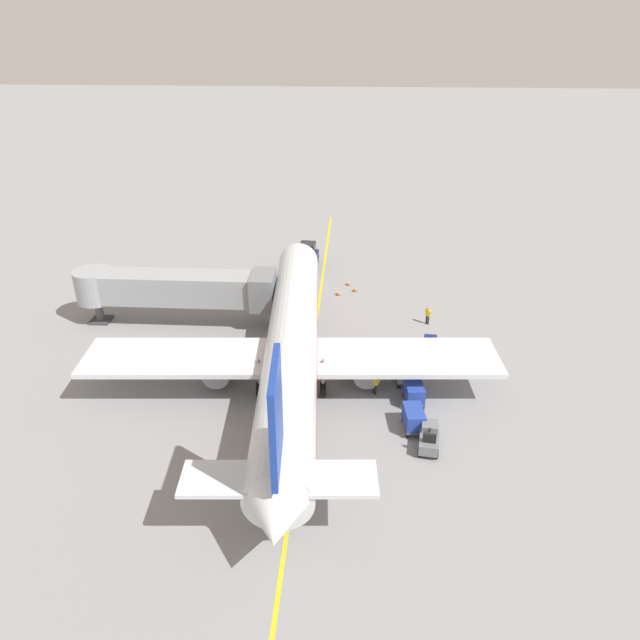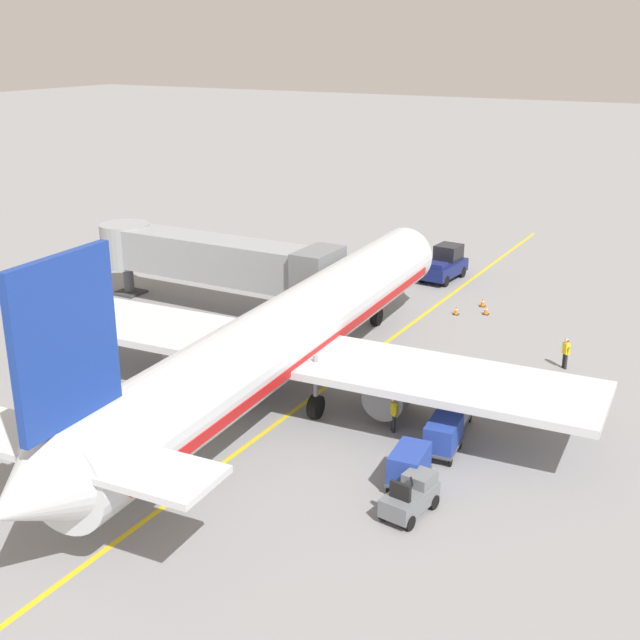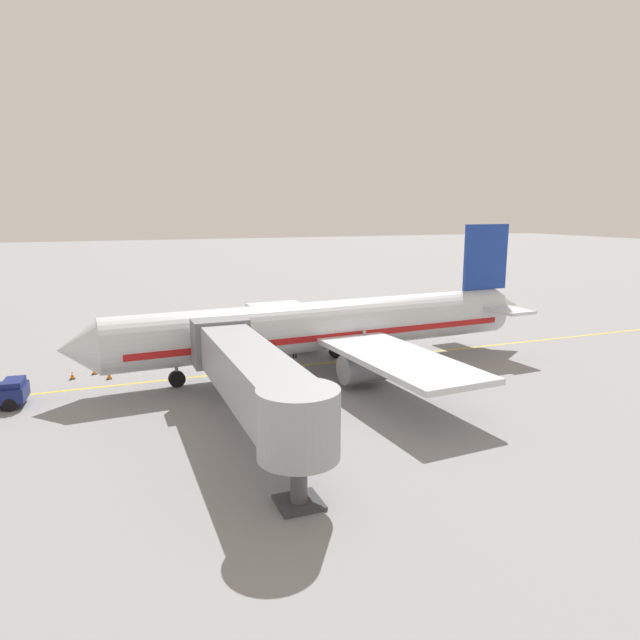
% 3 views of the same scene
% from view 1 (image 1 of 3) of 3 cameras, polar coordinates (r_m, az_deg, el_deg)
% --- Properties ---
extents(ground_plane, '(400.00, 400.00, 0.00)m').
position_cam_1_polar(ground_plane, '(45.05, -1.15, -5.72)').
color(ground_plane, gray).
extents(gate_lead_in_line, '(0.24, 80.00, 0.01)m').
position_cam_1_polar(gate_lead_in_line, '(45.05, -1.15, -5.72)').
color(gate_lead_in_line, gold).
rests_on(gate_lead_in_line, ground).
extents(parked_airliner, '(30.26, 37.34, 10.63)m').
position_cam_1_polar(parked_airliner, '(43.01, -2.77, -2.52)').
color(parked_airliner, silver).
rests_on(parked_airliner, ground).
extents(jet_bridge, '(17.64, 3.50, 4.98)m').
position_cam_1_polar(jet_bridge, '(52.90, -13.90, 3.03)').
color(jet_bridge, '#93999E').
rests_on(jet_bridge, ground).
extents(pushback_tractor, '(2.52, 4.55, 2.40)m').
position_cam_1_polar(pushback_tractor, '(64.52, -1.32, 6.11)').
color(pushback_tractor, navy).
rests_on(pushback_tractor, ground).
extents(baggage_tug_lead, '(1.46, 2.59, 1.62)m').
position_cam_1_polar(baggage_tug_lead, '(48.33, 10.64, -2.74)').
color(baggage_tug_lead, navy).
rests_on(baggage_tug_lead, ground).
extents(baggage_tug_trailing, '(1.58, 2.64, 1.62)m').
position_cam_1_polar(baggage_tug_trailing, '(38.86, 10.52, -11.17)').
color(baggage_tug_trailing, slate).
rests_on(baggage_tug_trailing, ground).
extents(baggage_cart_front, '(1.53, 2.96, 1.58)m').
position_cam_1_polar(baggage_cart_front, '(44.66, 8.17, -4.91)').
color(baggage_cart_front, '#4C4C51').
rests_on(baggage_cart_front, ground).
extents(baggage_cart_second_in_train, '(1.53, 2.96, 1.58)m').
position_cam_1_polar(baggage_cart_second_in_train, '(42.49, 9.09, -6.86)').
color(baggage_cart_second_in_train, '#4C4C51').
rests_on(baggage_cart_second_in_train, ground).
extents(baggage_cart_third_in_train, '(1.53, 2.96, 1.58)m').
position_cam_1_polar(baggage_cart_third_in_train, '(40.01, 9.08, -9.31)').
color(baggage_cart_third_in_train, '#4C4C51').
rests_on(baggage_cart_third_in_train, ground).
extents(ground_crew_wing_walker, '(0.32, 0.72, 1.69)m').
position_cam_1_polar(ground_crew_wing_walker, '(45.31, 1.89, -4.09)').
color(ground_crew_wing_walker, '#232328').
rests_on(ground_crew_wing_walker, ground).
extents(ground_crew_loader, '(0.58, 0.57, 1.69)m').
position_cam_1_polar(ground_crew_loader, '(53.17, 10.42, 0.54)').
color(ground_crew_loader, '#232328').
rests_on(ground_crew_loader, ground).
extents(ground_crew_marshaller, '(0.56, 0.59, 1.69)m').
position_cam_1_polar(ground_crew_marshaller, '(43.05, 5.34, -6.08)').
color(ground_crew_marshaller, '#232328').
rests_on(ground_crew_marshaller, ground).
extents(safety_cone_nose_left, '(0.36, 0.36, 0.59)m').
position_cam_1_polar(safety_cone_nose_left, '(58.09, 1.75, 2.70)').
color(safety_cone_nose_left, black).
rests_on(safety_cone_nose_left, ground).
extents(safety_cone_nose_right, '(0.36, 0.36, 0.59)m').
position_cam_1_polar(safety_cone_nose_right, '(58.95, 3.40, 3.06)').
color(safety_cone_nose_right, black).
rests_on(safety_cone_nose_right, ground).
extents(safety_cone_wing_tip, '(0.36, 0.36, 0.59)m').
position_cam_1_polar(safety_cone_wing_tip, '(60.28, 2.73, 3.65)').
color(safety_cone_wing_tip, black).
rests_on(safety_cone_wing_tip, ground).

